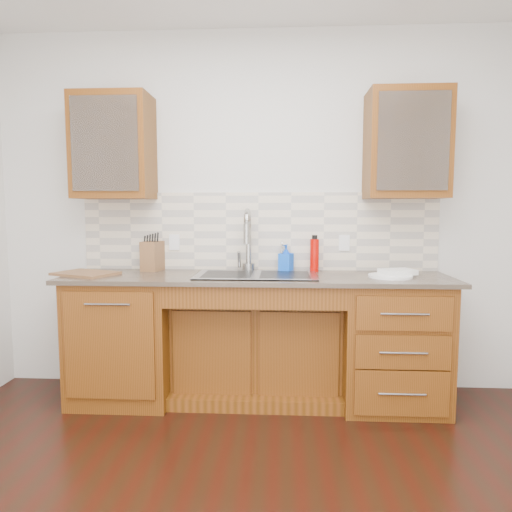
# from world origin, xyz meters

# --- Properties ---
(wall_back) EXTENTS (4.00, 0.10, 2.70)m
(wall_back) POSITION_xyz_m (0.00, 1.80, 1.35)
(wall_back) COLOR silver
(wall_back) RESTS_ON ground
(base_cabinet_left) EXTENTS (0.70, 0.62, 0.88)m
(base_cabinet_left) POSITION_xyz_m (-0.95, 1.44, 0.44)
(base_cabinet_left) COLOR #593014
(base_cabinet_left) RESTS_ON ground
(base_cabinet_center) EXTENTS (1.20, 0.44, 0.70)m
(base_cabinet_center) POSITION_xyz_m (0.00, 1.53, 0.35)
(base_cabinet_center) COLOR #593014
(base_cabinet_center) RESTS_ON ground
(base_cabinet_right) EXTENTS (0.70, 0.62, 0.88)m
(base_cabinet_right) POSITION_xyz_m (0.95, 1.44, 0.44)
(base_cabinet_right) COLOR #593014
(base_cabinet_right) RESTS_ON ground
(countertop) EXTENTS (2.70, 0.65, 0.03)m
(countertop) POSITION_xyz_m (0.00, 1.43, 0.90)
(countertop) COLOR #84705B
(countertop) RESTS_ON base_cabinet_left
(backsplash) EXTENTS (2.70, 0.02, 0.59)m
(backsplash) POSITION_xyz_m (0.00, 1.74, 1.21)
(backsplash) COLOR beige
(backsplash) RESTS_ON wall_back
(sink) EXTENTS (0.84, 0.46, 0.19)m
(sink) POSITION_xyz_m (0.00, 1.41, 0.83)
(sink) COLOR #9E9EA5
(sink) RESTS_ON countertop
(faucet) EXTENTS (0.04, 0.04, 0.40)m
(faucet) POSITION_xyz_m (-0.07, 1.64, 1.11)
(faucet) COLOR #999993
(faucet) RESTS_ON countertop
(filter_tap) EXTENTS (0.02, 0.02, 0.24)m
(filter_tap) POSITION_xyz_m (0.18, 1.65, 1.03)
(filter_tap) COLOR #999993
(filter_tap) RESTS_ON countertop
(upper_cabinet_left) EXTENTS (0.55, 0.34, 0.75)m
(upper_cabinet_left) POSITION_xyz_m (-1.05, 1.58, 1.83)
(upper_cabinet_left) COLOR #593014
(upper_cabinet_left) RESTS_ON wall_back
(upper_cabinet_right) EXTENTS (0.55, 0.34, 0.75)m
(upper_cabinet_right) POSITION_xyz_m (1.05, 1.58, 1.83)
(upper_cabinet_right) COLOR #593014
(upper_cabinet_right) RESTS_ON wall_back
(outlet_left) EXTENTS (0.08, 0.01, 0.12)m
(outlet_left) POSITION_xyz_m (-0.65, 1.73, 1.12)
(outlet_left) COLOR white
(outlet_left) RESTS_ON backsplash
(outlet_right) EXTENTS (0.08, 0.01, 0.12)m
(outlet_right) POSITION_xyz_m (0.65, 1.73, 1.12)
(outlet_right) COLOR white
(outlet_right) RESTS_ON backsplash
(soap_bottle) EXTENTS (0.12, 0.12, 0.20)m
(soap_bottle) POSITION_xyz_m (0.21, 1.65, 1.01)
(soap_bottle) COLOR blue
(soap_bottle) RESTS_ON countertop
(water_bottle) EXTENTS (0.08, 0.08, 0.24)m
(water_bottle) POSITION_xyz_m (0.42, 1.65, 1.03)
(water_bottle) COLOR #BD0600
(water_bottle) RESTS_ON countertop
(plate) EXTENTS (0.33, 0.33, 0.02)m
(plate) POSITION_xyz_m (0.92, 1.39, 0.92)
(plate) COLOR white
(plate) RESTS_ON countertop
(dish_towel) EXTENTS (0.26, 0.22, 0.04)m
(dish_towel) POSITION_xyz_m (0.98, 1.43, 0.94)
(dish_towel) COLOR silver
(dish_towel) RESTS_ON plate
(knife_block) EXTENTS (0.16, 0.22, 0.22)m
(knife_block) POSITION_xyz_m (-0.80, 1.66, 1.02)
(knife_block) COLOR #99642D
(knife_block) RESTS_ON countertop
(cutting_board) EXTENTS (0.49, 0.42, 0.02)m
(cutting_board) POSITION_xyz_m (-1.21, 1.39, 0.92)
(cutting_board) COLOR brown
(cutting_board) RESTS_ON countertop
(cup_left_a) EXTENTS (0.15, 0.15, 0.10)m
(cup_left_a) POSITION_xyz_m (-1.11, 1.58, 1.78)
(cup_left_a) COLOR white
(cup_left_a) RESTS_ON upper_cabinet_left
(cup_left_b) EXTENTS (0.12, 0.12, 0.10)m
(cup_left_b) POSITION_xyz_m (-0.91, 1.58, 1.78)
(cup_left_b) COLOR silver
(cup_left_b) RESTS_ON upper_cabinet_left
(cup_right_a) EXTENTS (0.13, 0.13, 0.10)m
(cup_right_a) POSITION_xyz_m (0.99, 1.58, 1.77)
(cup_right_a) COLOR white
(cup_right_a) RESTS_ON upper_cabinet_right
(cup_right_b) EXTENTS (0.13, 0.13, 0.10)m
(cup_right_b) POSITION_xyz_m (1.14, 1.58, 1.77)
(cup_right_b) COLOR silver
(cup_right_b) RESTS_ON upper_cabinet_right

